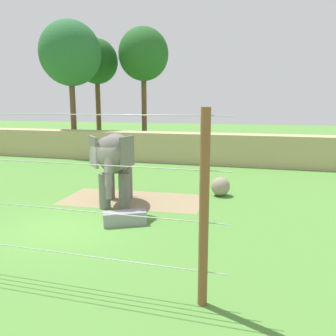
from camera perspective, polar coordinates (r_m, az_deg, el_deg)
The scene contains 9 objects.
ground_plane at distance 11.84m, azimuth -16.02°, elevation -9.22°, with size 120.00×120.00×0.00m, color #518938.
dirt_patch at distance 14.47m, azimuth -5.89°, elevation -5.22°, with size 5.75×2.81×0.01m, color #937F5B.
embankment_wall at distance 23.68m, azimuth 1.02°, elevation 3.46°, with size 36.00×1.80×2.00m, color tan.
elephant at distance 13.38m, azimuth -8.81°, elevation 1.68°, with size 2.17×3.71×2.85m.
enrichment_ball at distance 15.09m, azimuth 8.70°, elevation -3.04°, with size 0.82×0.82×0.82m, color gray.
feed_trough at distance 11.54m, azimuth -7.19°, elevation -8.25°, with size 1.47×1.11×0.44m.
tree_far_left at distance 29.18m, azimuth -15.89°, elevation 17.74°, with size 4.76×4.76×10.31m.
tree_left_of_centre at distance 30.65m, azimuth -4.08°, elevation 18.19°, with size 4.23×4.23×10.30m.
tree_behind_wall at distance 32.86m, azimuth -11.74°, elevation 16.76°, with size 3.78×3.78×9.67m.
Camera 1 is at (6.03, -9.40, 3.92)m, focal length 36.78 mm.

